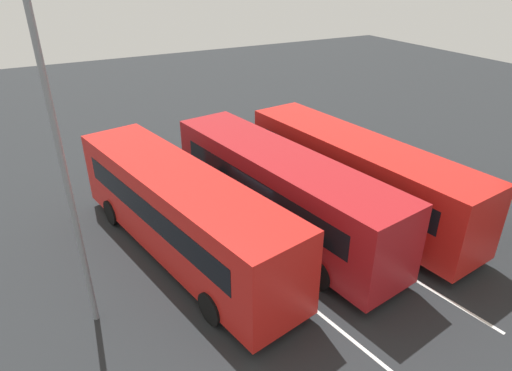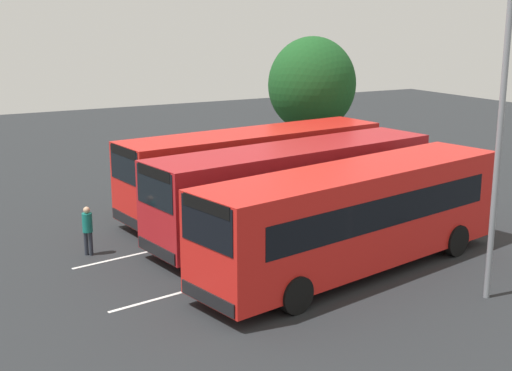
{
  "view_description": "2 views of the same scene",
  "coord_description": "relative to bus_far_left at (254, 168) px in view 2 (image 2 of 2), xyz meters",
  "views": [
    {
      "loc": [
        -12.42,
        7.45,
        9.38
      ],
      "look_at": [
        0.73,
        0.41,
        1.72
      ],
      "focal_mm": 30.93,
      "sensor_mm": 36.0,
      "label": 1
    },
    {
      "loc": [
        12.4,
        19.6,
        7.46
      ],
      "look_at": [
        1.17,
        -0.95,
        1.76
      ],
      "focal_mm": 49.24,
      "sensor_mm": 36.0,
      "label": 2
    }
  ],
  "objects": [
    {
      "name": "ground_plane",
      "position": [
        0.21,
        3.63,
        -1.74
      ],
      "size": [
        73.85,
        73.85,
        0.0
      ],
      "primitive_type": "plane",
      "color": "#232628"
    },
    {
      "name": "bus_far_left",
      "position": [
        0.0,
        0.0,
        0.0
      ],
      "size": [
        11.09,
        3.62,
        3.15
      ],
      "rotation": [
        0.0,
        0.0,
        0.11
      ],
      "color": "red",
      "rests_on": "ground"
    },
    {
      "name": "bus_center_left",
      "position": [
        0.28,
        3.42,
        0.0
      ],
      "size": [
        11.11,
        3.93,
        3.15
      ],
      "rotation": [
        0.0,
        0.0,
        0.15
      ],
      "color": "#AD191E",
      "rests_on": "ground"
    },
    {
      "name": "bus_center_right",
      "position": [
        0.52,
        7.24,
        0.0
      ],
      "size": [
        11.13,
        4.45,
        3.15
      ],
      "rotation": [
        0.0,
        0.0,
        0.2
      ],
      "color": "red",
      "rests_on": "ground"
    },
    {
      "name": "pedestrian",
      "position": [
        7.1,
        2.01,
        -0.8
      ],
      "size": [
        0.45,
        0.45,
        1.6
      ],
      "rotation": [
        0.0,
        0.0,
        3.99
      ],
      "color": "#232833",
      "rests_on": "ground"
    },
    {
      "name": "street_lamp",
      "position": [
        -1.35,
        10.36,
        3.39
      ],
      "size": [
        0.81,
        2.82,
        8.96
      ],
      "rotation": [
        0.0,
        0.0,
        -1.34
      ],
      "color": "gray",
      "rests_on": "ground"
    },
    {
      "name": "depot_tree",
      "position": [
        -5.75,
        -4.8,
        2.5
      ],
      "size": [
        4.29,
        3.86,
        6.51
      ],
      "color": "#4C3823",
      "rests_on": "ground"
    },
    {
      "name": "lane_stripe_outer_left",
      "position": [
        0.21,
        1.81,
        -1.74
      ],
      "size": [
        15.41,
        2.54,
        0.01
      ],
      "primitive_type": "cube",
      "rotation": [
        0.0,
        0.0,
        0.16
      ],
      "color": "silver",
      "rests_on": "ground"
    },
    {
      "name": "lane_stripe_inner_left",
      "position": [
        0.21,
        5.45,
        -1.74
      ],
      "size": [
        15.41,
        2.54,
        0.01
      ],
      "primitive_type": "cube",
      "rotation": [
        0.0,
        0.0,
        0.16
      ],
      "color": "silver",
      "rests_on": "ground"
    }
  ]
}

